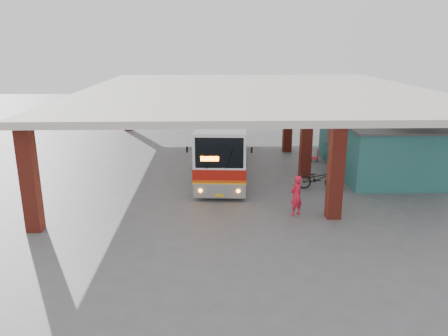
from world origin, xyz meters
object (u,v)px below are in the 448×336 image
motorcycle (318,178)px  coach_bus (224,139)px  pedestrian (296,195)px  red_chair (316,156)px

motorcycle → coach_bus: bearing=54.8°
coach_bus → motorcycle: size_ratio=5.61×
coach_bus → pedestrian: bearing=-65.2°
coach_bus → pedestrian: size_ratio=6.73×
red_chair → coach_bus: bearing=-158.5°
coach_bus → motorcycle: coach_bus is taller
coach_bus → red_chair: bearing=15.0°
coach_bus → pedestrian: coach_bus is taller
motorcycle → pedestrian: (-1.84, -3.52, 0.34)m
coach_bus → red_chair: coach_bus is taller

